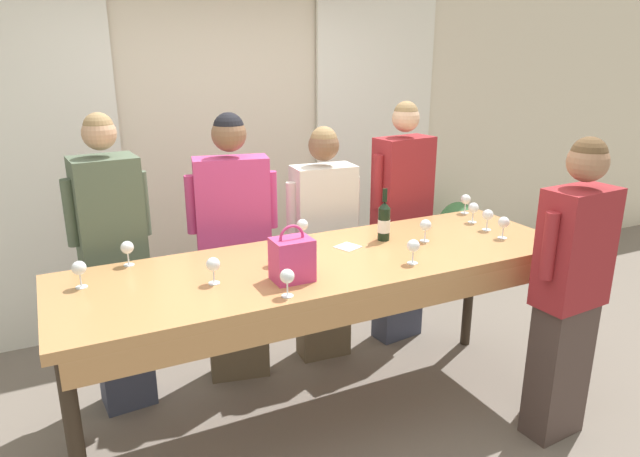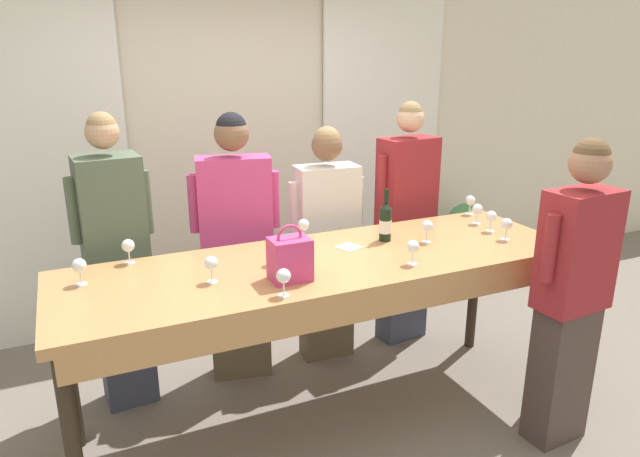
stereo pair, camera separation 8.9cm
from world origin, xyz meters
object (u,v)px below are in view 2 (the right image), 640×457
object	(u,v)px
wine_glass_back_right	(303,225)
guest_cream_sweater	(327,243)
wine_glass_by_handbag	(491,217)
handbag	(290,258)
wine_glass_center_left	(79,266)
tasting_bar	(329,276)
wine_glass_center_mid	(275,247)
wine_glass_back_mid	(477,210)
host_pouring	(572,293)
wine_glass_back_left	(507,225)
wine_glass_front_right	(427,227)
wine_glass_by_bottle	(413,248)
guest_olive_jacket	(117,263)
wine_glass_front_mid	(211,264)
potted_plant	(464,237)
wine_glass_front_left	(128,246)
guest_pink_top	(237,246)
guest_striped_shirt	(406,223)
wine_glass_center_right	(284,277)
wine_bottle	(385,222)
wine_glass_near_host	(470,201)

from	to	relation	value
wine_glass_back_right	guest_cream_sweater	world-z (taller)	guest_cream_sweater
wine_glass_back_right	wine_glass_by_handbag	bearing A→B (deg)	-15.75
handbag	wine_glass_center_left	bearing A→B (deg)	159.17
tasting_bar	wine_glass_center_mid	world-z (taller)	wine_glass_center_mid
handbag	wine_glass_back_mid	distance (m)	1.52
wine_glass_center_left	host_pouring	bearing A→B (deg)	-19.60
wine_glass_center_left	wine_glass_back_left	world-z (taller)	same
handbag	wine_glass_front_right	xyz separation A→B (m)	(0.95, 0.20, -0.02)
wine_glass_by_bottle	guest_cream_sweater	bearing A→B (deg)	92.68
wine_glass_front_right	guest_olive_jacket	world-z (taller)	guest_olive_jacket
wine_glass_front_mid	host_pouring	world-z (taller)	host_pouring
wine_glass_by_bottle	potted_plant	world-z (taller)	wine_glass_by_bottle
tasting_bar	guest_olive_jacket	size ratio (longest dim) A/B	1.59
wine_glass_front_mid	guest_cream_sweater	size ratio (longest dim) A/B	0.08
wine_glass_front_mid	tasting_bar	bearing A→B (deg)	3.11
wine_glass_back_left	host_pouring	bearing A→B (deg)	-89.53
wine_glass_back_mid	wine_glass_back_right	world-z (taller)	same
wine_glass_front_left	potted_plant	distance (m)	3.33
wine_glass_back_left	guest_olive_jacket	xyz separation A→B (m)	(-2.15, 0.86, -0.21)
wine_glass_front_right	wine_glass_back_left	world-z (taller)	same
wine_glass_back_left	guest_pink_top	bearing A→B (deg)	148.81
wine_glass_front_mid	wine_glass_by_handbag	size ratio (longest dim) A/B	1.00
wine_glass_by_bottle	guest_striped_shirt	size ratio (longest dim) A/B	0.08
wine_glass_center_left	tasting_bar	bearing A→B (deg)	-9.14
wine_glass_front_right	guest_striped_shirt	size ratio (longest dim) A/B	0.08
wine_glass_by_bottle	wine_glass_center_right	bearing A→B (deg)	-172.76
wine_bottle	wine_glass_back_right	distance (m)	0.49
host_pouring	potted_plant	bearing A→B (deg)	64.98
wine_glass_back_right	wine_glass_center_mid	bearing A→B (deg)	-134.16
wine_glass_center_right	guest_olive_jacket	distance (m)	1.27
wine_glass_back_mid	wine_glass_front_right	bearing A→B (deg)	-160.87
wine_glass_back_left	wine_glass_by_handbag	distance (m)	0.17
wine_glass_center_left	wine_glass_by_bottle	bearing A→B (deg)	-15.06
wine_glass_by_bottle	wine_glass_by_handbag	size ratio (longest dim) A/B	1.00
wine_glass_by_bottle	guest_pink_top	bearing A→B (deg)	124.97
wine_glass_front_mid	wine_glass_back_right	distance (m)	0.77
wine_bottle	handbag	size ratio (longest dim) A/B	1.10
wine_glass_front_right	host_pouring	xyz separation A→B (m)	(0.46, -0.68, -0.23)
wine_glass_front_left	wine_glass_by_bottle	xyz separation A→B (m)	(1.37, -0.64, 0.00)
wine_glass_front_left	wine_glass_by_handbag	world-z (taller)	same
wine_glass_near_host	guest_olive_jacket	world-z (taller)	guest_olive_jacket
tasting_bar	potted_plant	distance (m)	2.60
handbag	wine_glass_center_mid	world-z (taller)	handbag
wine_glass_front_left	guest_cream_sweater	world-z (taller)	guest_cream_sweater
wine_glass_center_left	wine_glass_by_handbag	size ratio (longest dim) A/B	1.00
wine_glass_back_mid	guest_cream_sweater	distance (m)	1.03
handbag	wine_glass_by_bottle	size ratio (longest dim) A/B	2.13
wine_glass_by_bottle	wine_glass_front_left	bearing A→B (deg)	154.88
wine_glass_front_mid	wine_glass_center_left	xyz separation A→B (m)	(-0.59, 0.23, 0.00)
guest_cream_sweater	guest_striped_shirt	bearing A→B (deg)	-0.00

